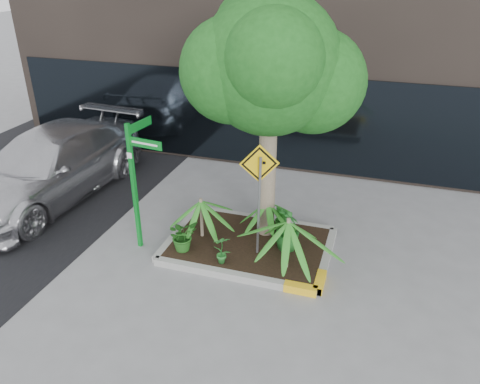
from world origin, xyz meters
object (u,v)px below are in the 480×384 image
(street_sign_post, at_px, (136,173))
(tree, at_px, (270,65))
(cattle_sign, at_px, (259,184))
(parked_car, at_px, (50,166))

(street_sign_post, bearing_deg, tree, 32.41)
(tree, height_order, cattle_sign, tree)
(street_sign_post, height_order, cattle_sign, street_sign_post)
(parked_car, bearing_deg, cattle_sign, -8.23)
(street_sign_post, bearing_deg, parked_car, 165.00)
(tree, relative_size, parked_car, 0.88)
(parked_car, height_order, cattle_sign, cattle_sign)
(tree, bearing_deg, parked_car, 177.02)
(street_sign_post, bearing_deg, cattle_sign, 10.27)
(cattle_sign, bearing_deg, tree, 73.72)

